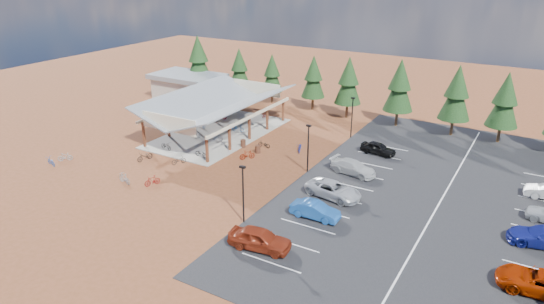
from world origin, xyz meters
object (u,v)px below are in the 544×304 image
Objects in this scene: bike_8 at (145,156)px; trash_bin_0 at (243,143)px; bike_0 at (166,146)px; car_2 at (333,190)px; bike_14 at (300,147)px; car_6 at (540,282)px; bike_10 at (51,161)px; car_0 at (260,239)px; bike_11 at (152,181)px; bike_12 at (179,160)px; car_3 at (353,167)px; lamp_post_0 at (243,190)px; bike_2 at (201,124)px; bike_5 at (217,137)px; bike_13 at (124,178)px; car_4 at (378,148)px; bike_15 at (247,155)px; trash_bin_1 at (258,149)px; lamp_post_1 at (308,145)px; bike_16 at (264,144)px; lamp_post_2 at (352,115)px; bike_9 at (65,157)px; bike_7 at (265,116)px; bike_1 at (196,134)px; outbuilding at (188,86)px; bike_4 at (201,153)px; bike_pavilion at (218,104)px; bike_3 at (221,115)px; car_1 at (315,210)px.

trash_bin_0 is at bearing 63.46° from bike_8.
car_2 reaches higher than bike_0.
car_6 reaches higher than bike_14.
bike_10 is 27.89m from car_0.
bike_11 reaches higher than bike_12.
car_3 is 0.88× the size of car_6.
lamp_post_0 is 2.71× the size of bike_14.
bike_2 is 24.82m from car_2.
trash_bin_0 is at bearing -104.53° from bike_5.
bike_14 is at bearing 156.25° from bike_13.
car_4 is (29.20, 20.83, 0.27)m from bike_10.
bike_11 reaches higher than trash_bin_0.
car_2 is (16.32, 6.55, 0.28)m from bike_11.
bike_15 is at bearing -109.04° from bike_12.
trash_bin_1 is 19.66m from car_0.
bike_11 reaches higher than trash_bin_1.
bike_2 is (-18.24, 5.50, -2.40)m from lamp_post_1.
lamp_post_0 is 12.00m from lamp_post_1.
lamp_post_2 is at bearing 137.76° from bike_16.
bike_0 is at bearing 111.41° from car_3.
car_2 is (21.42, 2.31, 0.28)m from bike_8.
bike_9 is 0.82× the size of bike_14.
bike_13 is at bearing -90.62° from car_6.
bike_14 is at bearing -91.40° from bike_5.
bike_8 is at bearing -128.58° from trash_bin_0.
car_0 is at bearing 99.50° from bike_10.
car_3 is (17.17, -10.96, 0.20)m from bike_7.
lamp_post_2 is 19.34m from bike_1.
lamp_post_1 is 10.33m from trash_bin_0.
bike_13 reaches higher than bike_16.
bike_1 is at bearing 98.04° from car_3.
bike_2 is 0.96× the size of bike_14.
bike_7 is at bearing -27.31° from bike_15.
outbuilding reaches higher than bike_4.
bike_4 is 1.07× the size of bike_9.
car_6 is (25.33, -14.49, 0.31)m from bike_14.
bike_12 is 18.60m from car_3.
bike_10 is at bearing -129.73° from bike_8.
bike_11 is 2.89m from bike_13.
bike_5 is at bearing 132.74° from lamp_post_0.
bike_pavilion reaches higher than bike_5.
car_0 is 0.92× the size of car_2.
bike_pavilion reaches higher than bike_16.
car_3 is (17.22, 7.02, 0.33)m from bike_12.
car_4 reaches higher than trash_bin_1.
bike_3 is at bearing 129.92° from lamp_post_0.
bike_2 is 0.42× the size of car_1.
bike_pavilion is 11.70× the size of bike_4.
bike_3 is 29.23m from car_1.
bike_3 is 21.23m from bike_11.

